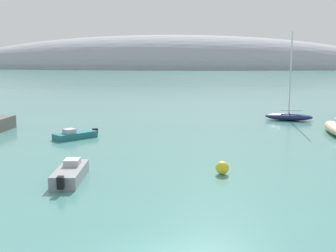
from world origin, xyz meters
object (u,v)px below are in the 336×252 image
(sailboat_navy_near_shore, at_px, (289,116))
(mooring_buoy_yellow, at_px, (222,168))
(motorboat_grey_foreground, at_px, (70,173))
(motorboat_teal_alongside_breakwater, at_px, (75,135))

(sailboat_navy_near_shore, bearing_deg, mooring_buoy_yellow, 81.45)
(mooring_buoy_yellow, bearing_deg, motorboat_grey_foreground, -167.18)
(sailboat_navy_near_shore, xyz_separation_m, motorboat_grey_foreground, (-18.34, -27.22, -0.13))
(mooring_buoy_yellow, bearing_deg, sailboat_navy_near_shore, 70.68)
(motorboat_grey_foreground, bearing_deg, sailboat_navy_near_shore, -39.45)
(motorboat_teal_alongside_breakwater, bearing_deg, mooring_buoy_yellow, 90.06)
(motorboat_grey_foreground, relative_size, motorboat_teal_alongside_breakwater, 1.25)
(motorboat_grey_foreground, xyz_separation_m, motorboat_teal_alongside_breakwater, (-3.85, 13.65, -0.10))
(sailboat_navy_near_shore, height_order, mooring_buoy_yellow, sailboat_navy_near_shore)
(motorboat_grey_foreground, height_order, mooring_buoy_yellow, motorboat_grey_foreground)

